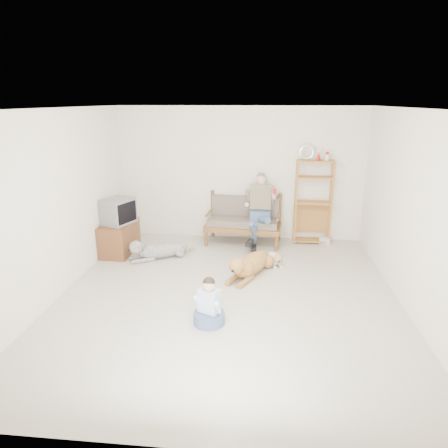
# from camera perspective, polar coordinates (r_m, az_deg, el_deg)

# --- Properties ---
(floor) EXTENTS (5.50, 5.50, 0.00)m
(floor) POSITION_cam_1_polar(r_m,az_deg,el_deg) (6.04, 0.61, -10.32)
(floor) COLOR beige
(floor) RESTS_ON ground
(ceiling) EXTENTS (5.50, 5.50, 0.00)m
(ceiling) POSITION_cam_1_polar(r_m,az_deg,el_deg) (5.36, 0.70, 16.20)
(ceiling) COLOR white
(ceiling) RESTS_ON ground
(wall_back) EXTENTS (5.00, 0.00, 5.00)m
(wall_back) POSITION_cam_1_polar(r_m,az_deg,el_deg) (8.23, 2.35, 7.12)
(wall_back) COLOR silver
(wall_back) RESTS_ON ground
(wall_front) EXTENTS (5.00, 0.00, 5.00)m
(wall_front) POSITION_cam_1_polar(r_m,az_deg,el_deg) (3.00, -4.05, -11.69)
(wall_front) COLOR silver
(wall_front) RESTS_ON ground
(wall_left) EXTENTS (0.00, 5.50, 5.50)m
(wall_left) POSITION_cam_1_polar(r_m,az_deg,el_deg) (6.27, -22.76, 2.55)
(wall_left) COLOR silver
(wall_left) RESTS_ON ground
(wall_right) EXTENTS (0.00, 5.50, 5.50)m
(wall_right) POSITION_cam_1_polar(r_m,az_deg,el_deg) (5.89, 25.66, 1.29)
(wall_right) COLOR silver
(wall_right) RESTS_ON ground
(loveseat) EXTENTS (1.56, 0.84, 0.95)m
(loveseat) POSITION_cam_1_polar(r_m,az_deg,el_deg) (8.10, 2.80, 0.66)
(loveseat) COLOR brown
(loveseat) RESTS_ON ground
(man) EXTENTS (0.55, 0.79, 1.27)m
(man) POSITION_cam_1_polar(r_m,az_deg,el_deg) (7.83, 4.98, 1.39)
(man) COLOR #475982
(man) RESTS_ON loveseat
(etagere) EXTENTS (0.75, 0.33, 1.98)m
(etagere) POSITION_cam_1_polar(r_m,az_deg,el_deg) (8.18, 12.61, 3.20)
(etagere) COLOR #A46E33
(etagere) RESTS_ON ground
(book_stack) EXTENTS (0.25, 0.21, 0.13)m
(book_stack) POSITION_cam_1_polar(r_m,az_deg,el_deg) (8.39, 14.25, -2.29)
(book_stack) COLOR silver
(book_stack) RESTS_ON ground
(tv_stand) EXTENTS (0.54, 0.92, 0.60)m
(tv_stand) POSITION_cam_1_polar(r_m,az_deg,el_deg) (7.84, -14.76, -1.91)
(tv_stand) COLOR brown
(tv_stand) RESTS_ON ground
(crt_tv) EXTENTS (0.63, 0.69, 0.47)m
(crt_tv) POSITION_cam_1_polar(r_m,az_deg,el_deg) (7.64, -14.92, 1.79)
(crt_tv) COLOR slate
(crt_tv) RESTS_ON tv_stand
(wall_outlet) EXTENTS (0.12, 0.02, 0.08)m
(wall_outlet) POSITION_cam_1_polar(r_m,az_deg,el_deg) (8.62, -6.07, 0.33)
(wall_outlet) COLOR silver
(wall_outlet) RESTS_ON ground
(golden_retriever) EXTENTS (0.77, 1.38, 0.45)m
(golden_retriever) POSITION_cam_1_polar(r_m,az_deg,el_deg) (6.68, 3.67, -5.83)
(golden_retriever) COLOR #A67039
(golden_retriever) RESTS_ON ground
(shaggy_dog) EXTENTS (1.16, 0.80, 0.40)m
(shaggy_dog) POSITION_cam_1_polar(r_m,az_deg,el_deg) (7.46, -9.51, -3.69)
(shaggy_dog) COLOR silver
(shaggy_dog) RESTS_ON ground
(terrier) EXTENTS (0.32, 0.65, 0.25)m
(terrier) POSITION_cam_1_polar(r_m,az_deg,el_deg) (7.18, 7.24, -4.92)
(terrier) COLOR white
(terrier) RESTS_ON ground
(child) EXTENTS (0.41, 0.41, 0.65)m
(child) POSITION_cam_1_polar(r_m,az_deg,el_deg) (5.29, -2.15, -11.74)
(child) COLOR #475982
(child) RESTS_ON ground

